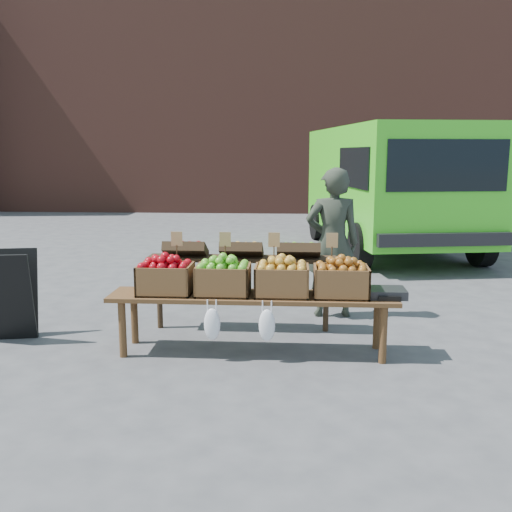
# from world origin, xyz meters

# --- Properties ---
(ground) EXTENTS (80.00, 80.00, 0.00)m
(ground) POSITION_xyz_m (0.00, 0.00, 0.00)
(ground) COLOR #4A4A4D
(brick_building) EXTENTS (24.00, 4.00, 10.00)m
(brick_building) POSITION_xyz_m (0.00, 15.00, 5.00)
(brick_building) COLOR brown
(brick_building) RESTS_ON ground
(delivery_van) EXTENTS (3.28, 5.61, 2.36)m
(delivery_van) POSITION_xyz_m (1.70, 6.19, 1.18)
(delivery_van) COLOR #40D222
(delivery_van) RESTS_ON ground
(vendor) EXTENTS (0.66, 0.47, 1.73)m
(vendor) POSITION_xyz_m (0.31, 1.59, 0.86)
(vendor) COLOR #2D3328
(vendor) RESTS_ON ground
(chalkboard_sign) EXTENTS (0.67, 0.45, 0.93)m
(chalkboard_sign) POSITION_xyz_m (-3.07, 0.50, 0.46)
(chalkboard_sign) COLOR black
(chalkboard_sign) RESTS_ON ground
(back_table) EXTENTS (2.10, 0.44, 1.04)m
(back_table) POSITION_xyz_m (-0.69, 0.98, 0.52)
(back_table) COLOR #2F2114
(back_table) RESTS_ON ground
(display_bench) EXTENTS (2.70, 0.56, 0.57)m
(display_bench) POSITION_xyz_m (-0.52, 0.26, 0.28)
(display_bench) COLOR #4E321A
(display_bench) RESTS_ON ground
(crate_golden_apples) EXTENTS (0.50, 0.40, 0.28)m
(crate_golden_apples) POSITION_xyz_m (-1.34, 0.26, 0.71)
(crate_golden_apples) COLOR maroon
(crate_golden_apples) RESTS_ON display_bench
(crate_russet_pears) EXTENTS (0.50, 0.40, 0.28)m
(crate_russet_pears) POSITION_xyz_m (-0.79, 0.26, 0.71)
(crate_russet_pears) COLOR #499D26
(crate_russet_pears) RESTS_ON display_bench
(crate_red_apples) EXTENTS (0.50, 0.40, 0.28)m
(crate_red_apples) POSITION_xyz_m (-0.24, 0.26, 0.71)
(crate_red_apples) COLOR #B1971F
(crate_red_apples) RESTS_ON display_bench
(crate_green_apples) EXTENTS (0.50, 0.40, 0.28)m
(crate_green_apples) POSITION_xyz_m (0.31, 0.26, 0.71)
(crate_green_apples) COLOR #985716
(crate_green_apples) RESTS_ON display_bench
(weighing_scale) EXTENTS (0.34, 0.30, 0.08)m
(weighing_scale) POSITION_xyz_m (0.73, 0.26, 0.61)
(weighing_scale) COLOR black
(weighing_scale) RESTS_ON display_bench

